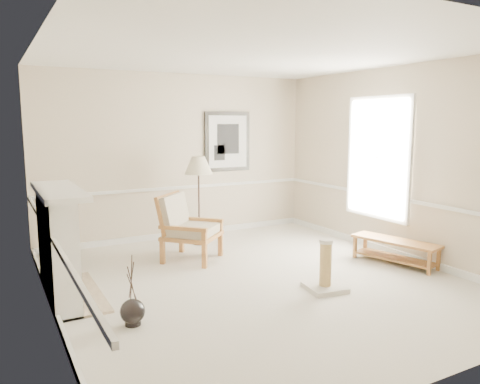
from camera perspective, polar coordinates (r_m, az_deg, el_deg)
name	(u,v)px	position (r m, az deg, el deg)	size (l,w,h in m)	color
ground	(257,281)	(6.24, 2.12, -10.78)	(5.50, 5.50, 0.00)	silver
room	(264,138)	(6.03, 2.98, 6.64)	(5.04, 5.54, 2.92)	beige
fireplace	(59,245)	(5.88, -21.25, -6.07)	(0.64, 1.64, 1.31)	white
floor_vase	(133,312)	(5.06, -12.97, -14.09)	(0.26, 0.26, 0.75)	black
armchair	(185,224)	(7.09, -6.72, -3.95)	(1.09, 1.10, 1.00)	#B08438
floor_lamp	(199,168)	(7.85, -5.08, 2.97)	(0.56, 0.56, 1.50)	black
bench	(395,248)	(7.24, 18.38, -6.47)	(0.70, 1.33, 0.36)	#B08438
scratching_post	(325,274)	(5.96, 10.35, -9.82)	(0.51, 0.51, 0.64)	beige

